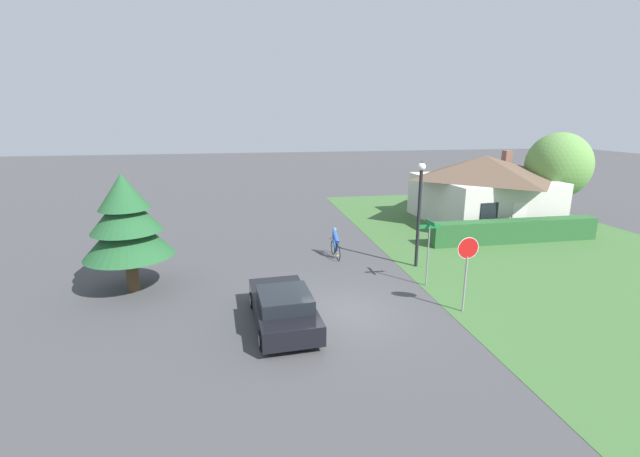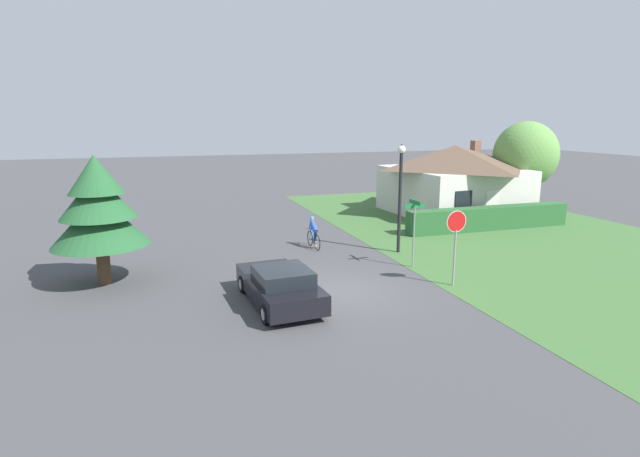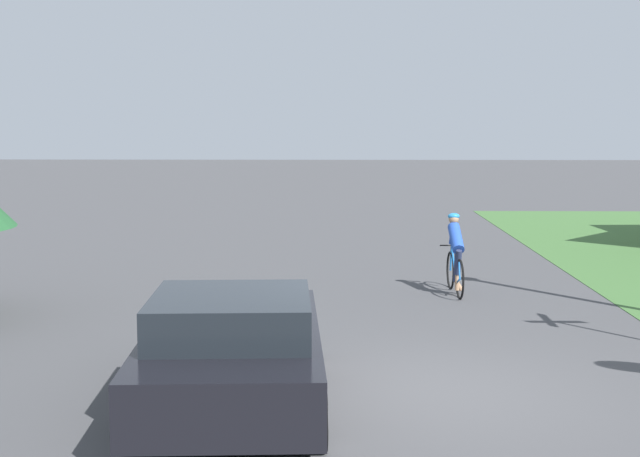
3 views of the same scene
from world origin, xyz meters
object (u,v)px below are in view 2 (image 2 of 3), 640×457
at_px(deciduous_tree_right, 525,155).
at_px(sedan_left_lane, 280,286).
at_px(cyclist, 314,233).
at_px(cottage_house, 454,178).
at_px(street_name_sign, 414,221).
at_px(stop_sign, 456,232).
at_px(street_lamp, 400,186).
at_px(conifer_tall_near, 98,207).

bearing_deg(deciduous_tree_right, sedan_left_lane, -148.94).
height_order(cyclist, deciduous_tree_right, deciduous_tree_right).
bearing_deg(cottage_house, cyclist, -156.22).
relative_size(sedan_left_lane, street_name_sign, 1.61).
bearing_deg(cyclist, stop_sign, -157.83).
relative_size(street_lamp, deciduous_tree_right, 0.84).
bearing_deg(street_lamp, conifer_tall_near, -177.08).
bearing_deg(cottage_house, deciduous_tree_right, -12.82).
relative_size(cottage_house, street_name_sign, 3.02).
relative_size(stop_sign, conifer_tall_near, 0.59).
relative_size(sedan_left_lane, deciduous_tree_right, 0.77).
bearing_deg(stop_sign, cottage_house, -122.00).
relative_size(cottage_house, sedan_left_lane, 1.87).
bearing_deg(sedan_left_lane, street_lamp, -58.58).
xyz_separation_m(street_name_sign, conifer_tall_near, (-11.81, 1.67, 0.94)).
xyz_separation_m(street_lamp, street_name_sign, (-0.52, -2.30, -1.13)).
bearing_deg(stop_sign, conifer_tall_near, -18.61).
xyz_separation_m(stop_sign, deciduous_tree_right, (12.72, 11.70, 1.69)).
xyz_separation_m(cottage_house, cyclist, (-11.16, -5.67, -1.54)).
distance_m(cyclist, street_name_sign, 5.33).
relative_size(cottage_house, stop_sign, 3.02).
xyz_separation_m(cottage_house, stop_sign, (-7.99, -12.51, -0.26)).
height_order(cottage_house, cyclist, cottage_house).
bearing_deg(stop_sign, sedan_left_lane, -0.85).
bearing_deg(cottage_house, conifer_tall_near, -160.68).
relative_size(stop_sign, deciduous_tree_right, 0.48).
bearing_deg(conifer_tall_near, street_name_sign, -8.06).
height_order(cyclist, conifer_tall_near, conifer_tall_near).
bearing_deg(stop_sign, street_lamp, -92.25).
relative_size(cottage_house, cyclist, 4.88).
xyz_separation_m(cottage_house, street_lamp, (-7.75, -7.68, 0.80)).
xyz_separation_m(stop_sign, street_name_sign, (-0.28, 2.53, -0.08)).
bearing_deg(cottage_house, street_lamp, -138.41).
xyz_separation_m(cyclist, street_lamp, (3.41, -2.01, 2.34)).
height_order(sedan_left_lane, street_name_sign, street_name_sign).
height_order(street_lamp, street_name_sign, street_lamp).
height_order(street_lamp, deciduous_tree_right, deciduous_tree_right).
distance_m(cottage_house, deciduous_tree_right, 5.02).
bearing_deg(street_lamp, sedan_left_lane, -145.04).
relative_size(conifer_tall_near, deciduous_tree_right, 0.81).
xyz_separation_m(sedan_left_lane, street_name_sign, (6.17, 2.37, 1.29)).
height_order(cyclist, street_lamp, street_lamp).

